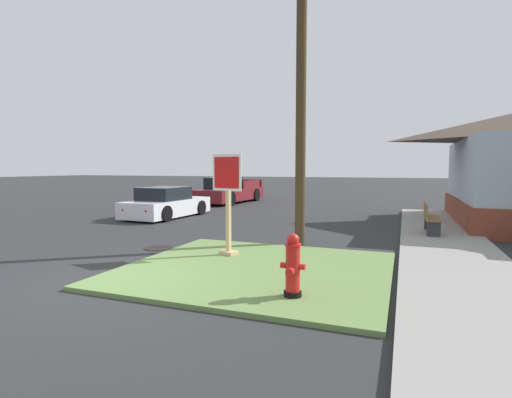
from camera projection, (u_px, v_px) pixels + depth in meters
ground_plane at (110, 283)px, 6.90m from camera, size 160.00×160.00×0.00m
grass_corner_patch at (256, 269)px, 7.70m from camera, size 5.05×4.65×0.08m
sidewalk_strip at (445, 244)px, 10.18m from camera, size 2.20×16.32×0.12m
fire_hydrant at (293, 267)px, 5.91m from camera, size 0.38×0.34×0.97m
stop_sign at (228, 204)px, 8.72m from camera, size 0.79×0.36×2.25m
manhole_cover at (158, 248)px, 9.87m from camera, size 0.70×0.70×0.02m
parked_sedan_white at (166, 204)px, 16.11m from camera, size 2.00×4.13×1.25m
pickup_truck_maroon at (229, 192)px, 22.81m from camera, size 2.35×5.60×1.48m
street_bench at (430, 217)px, 11.48m from camera, size 0.41×1.49×0.85m
utility_pole at (301, 44)px, 9.81m from camera, size 1.40×0.26×9.85m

